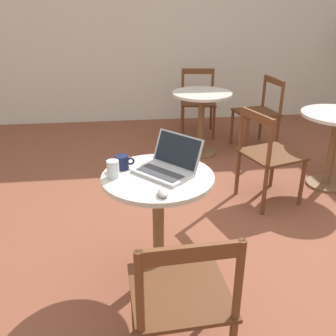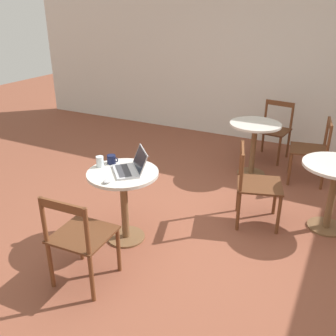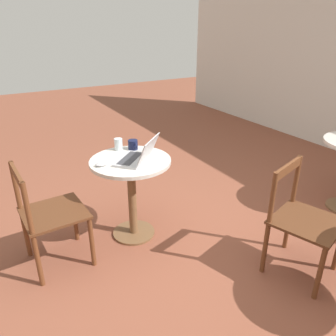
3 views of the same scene
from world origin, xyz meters
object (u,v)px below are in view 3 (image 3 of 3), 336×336
Objects in this scene: cafe_table_near at (131,179)px; drinking_glass at (118,144)px; chair_near_front at (48,215)px; mug at (133,145)px; mouse at (101,164)px; chair_mid_left at (301,220)px; laptop at (137,156)px.

drinking_glass is at bearing 178.79° from cafe_table_near.
chair_near_front is 6.89× the size of mug.
mouse reaches higher than cafe_table_near.
chair_mid_left is 6.89× the size of mug.
chair_near_front reaches higher than drinking_glass.
drinking_glass reaches higher than mouse.
laptop is 4.24× the size of drinking_glass.
chair_near_front is at bearing -73.42° from mug.
mug is at bearing 106.58° from chair_near_front.
chair_near_front is 0.81m from laptop.
chair_mid_left reaches higher than drinking_glass.
mug is (-0.21, 0.12, 0.22)m from cafe_table_near.
chair_mid_left is at bearing 47.70° from mouse.
mouse is at bearing -132.30° from chair_mid_left.
laptop is (0.06, 0.04, 0.22)m from cafe_table_near.
chair_near_front is 1.00× the size of chair_mid_left.
cafe_table_near is 0.87× the size of chair_near_front.
chair_near_front is 0.93m from mug.
cafe_table_near is at bearing 91.32° from mouse.
laptop is at bearing 78.96° from mouse.
drinking_glass is (-0.05, -0.12, 0.01)m from mug.
cafe_table_near is 0.35m from drinking_glass.
mouse is at bearing -101.04° from laptop.
chair_mid_left is at bearing 40.49° from cafe_table_near.
mug is at bearing 119.90° from mouse.
chair_mid_left is at bearing 57.80° from chair_near_front.
mouse is (-0.03, 0.46, 0.31)m from chair_near_front.
chair_near_front is 0.84m from drinking_glass.
cafe_table_near is 1.38m from chair_mid_left.
drinking_glass is at bearing -145.84° from chair_mid_left.
drinking_glass reaches higher than cafe_table_near.
drinking_glass is (-0.30, 0.71, 0.34)m from chair_near_front.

